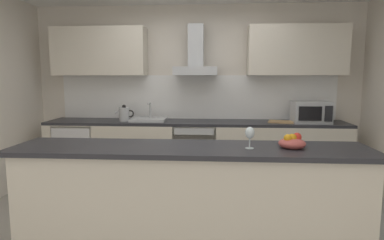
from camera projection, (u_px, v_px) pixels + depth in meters
The scene contains 15 objects.
ground at pixel (187, 226), 3.43m from camera, with size 5.89×4.54×0.02m, color gray.
wall_back at pixel (197, 92), 5.07m from camera, with size 5.89×0.12×2.60m, color silver.
backsplash_tile at pixel (197, 97), 5.01m from camera, with size 4.16×0.02×0.66m, color white.
counter_back at pixel (195, 152), 4.80m from camera, with size 4.30×0.60×0.90m.
counter_island at pixel (190, 201), 2.79m from camera, with size 2.98×0.64×0.96m.
upper_cabinets at pixel (196, 51), 4.76m from camera, with size 4.24×0.32×0.70m.
oven at pixel (195, 151), 4.78m from camera, with size 0.60×0.62×0.80m.
refrigerator at pixel (80, 152), 4.90m from camera, with size 0.58×0.60×0.85m.
microwave at pixel (311, 112), 4.56m from camera, with size 0.50×0.38×0.30m.
sink at pixel (149, 119), 4.77m from camera, with size 0.50×0.40×0.26m.
kettle at pixel (124, 114), 4.74m from camera, with size 0.29×0.15×0.24m.
range_hood at pixel (196, 59), 4.73m from camera, with size 0.62×0.45×0.72m.
wine_glass at pixel (250, 134), 2.65m from camera, with size 0.08×0.08×0.18m.
fruit_bowl at pixel (292, 142), 2.69m from camera, with size 0.22×0.22×0.13m.
chopping_board at pixel (281, 122), 4.61m from camera, with size 0.34×0.22×0.02m, color tan.
Camera 1 is at (0.28, -3.24, 1.53)m, focal length 30.74 mm.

